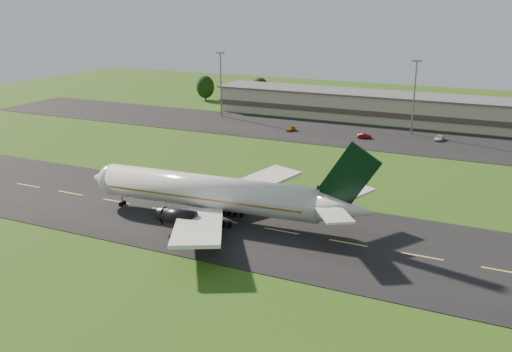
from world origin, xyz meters
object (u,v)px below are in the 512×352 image
at_px(service_vehicle_a, 291,129).
at_px(light_mast_centre, 415,88).
at_px(service_vehicle_b, 364,136).
at_px(service_vehicle_c, 439,138).
at_px(airliner, 214,193).
at_px(light_mast_west, 221,77).
at_px(terminal, 427,111).

bearing_deg(service_vehicle_a, light_mast_centre, 25.31).
bearing_deg(service_vehicle_a, service_vehicle_b, 6.37).
bearing_deg(light_mast_centre, service_vehicle_c, -28.60).
height_order(airliner, light_mast_west, light_mast_west).
relative_size(light_mast_west, service_vehicle_a, 5.52).
relative_size(terminal, service_vehicle_c, 33.80).
bearing_deg(service_vehicle_c, airliner, -100.04).
distance_m(terminal, light_mast_centre, 18.45).
xyz_separation_m(light_mast_west, service_vehicle_c, (68.24, -4.49, -12.04)).
distance_m(light_mast_centre, service_vehicle_c, 15.27).
distance_m(light_mast_west, service_vehicle_a, 32.46).
height_order(airliner, light_mast_centre, light_mast_centre).
distance_m(airliner, light_mast_centre, 82.19).
bearing_deg(service_vehicle_a, airliner, -71.23).
distance_m(terminal, light_mast_west, 64.10).
xyz_separation_m(terminal, service_vehicle_b, (-11.74, -26.89, -3.25)).
bearing_deg(light_mast_centre, service_vehicle_b, -133.97).
height_order(light_mast_west, service_vehicle_a, light_mast_west).
height_order(terminal, light_mast_centre, light_mast_centre).
bearing_deg(service_vehicle_b, service_vehicle_c, -88.99).
height_order(terminal, light_mast_west, light_mast_west).
bearing_deg(service_vehicle_b, light_mast_west, 60.33).
xyz_separation_m(light_mast_west, service_vehicle_a, (28.29, -10.45, -12.01)).
relative_size(light_mast_west, light_mast_centre, 1.00).
bearing_deg(service_vehicle_c, light_mast_centre, 160.07).
xyz_separation_m(light_mast_west, service_vehicle_b, (49.67, -10.71, -11.99)).
xyz_separation_m(terminal, light_mast_west, (-61.40, -16.18, 8.75)).
distance_m(light_mast_west, light_mast_centre, 60.00).
distance_m(airliner, service_vehicle_c, 79.76).
distance_m(light_mast_west, service_vehicle_b, 52.20).
height_order(terminal, service_vehicle_a, terminal).
bearing_deg(light_mast_west, airliner, -61.90).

